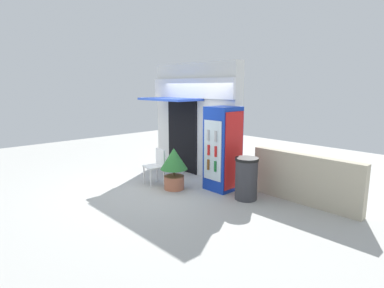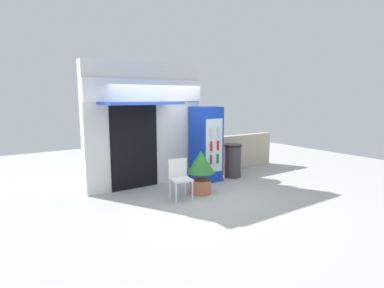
% 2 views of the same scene
% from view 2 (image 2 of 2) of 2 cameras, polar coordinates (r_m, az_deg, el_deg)
% --- Properties ---
extents(ground, '(16.00, 16.00, 0.00)m').
position_cam_2_polar(ground, '(6.90, -0.86, -9.94)').
color(ground, '#B2B2AD').
extents(storefront_building, '(3.05, 1.22, 3.03)m').
position_cam_2_polar(storefront_building, '(7.69, -8.80, 3.74)').
color(storefront_building, silver).
rests_on(storefront_building, ground).
extents(drink_cooler, '(0.67, 0.74, 1.96)m').
position_cam_2_polar(drink_cooler, '(8.11, 2.67, 0.00)').
color(drink_cooler, '#1438B2').
rests_on(drink_cooler, ground).
extents(plastic_chair, '(0.49, 0.48, 0.87)m').
position_cam_2_polar(plastic_chair, '(6.71, -2.33, -5.94)').
color(plastic_chair, white).
rests_on(plastic_chair, ground).
extents(potted_plant_near_shop, '(0.64, 0.64, 0.99)m').
position_cam_2_polar(potted_plant_near_shop, '(7.06, 1.64, -4.52)').
color(potted_plant_near_shop, '#BC6B4C').
rests_on(potted_plant_near_shop, ground).
extents(trash_bin, '(0.50, 0.50, 0.92)m').
position_cam_2_polar(trash_bin, '(8.60, 7.50, -3.07)').
color(trash_bin, '#38383D').
rests_on(trash_bin, ground).
extents(stone_boundary_wall, '(2.37, 0.21, 1.04)m').
position_cam_2_polar(stone_boundary_wall, '(9.73, 9.10, -1.37)').
color(stone_boundary_wall, '#B7AD93').
rests_on(stone_boundary_wall, ground).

